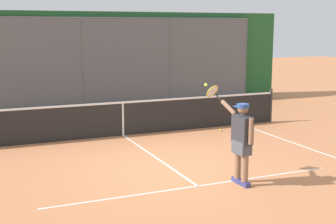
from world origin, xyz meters
name	(u,v)px	position (x,y,z in m)	size (l,w,h in m)	color
ground_plane	(173,170)	(0.00, 0.00, 0.00)	(60.00, 60.00, 0.00)	#C67A4C
court_line_markings	(206,191)	(0.00, 1.48, 0.00)	(7.74, 8.52, 0.01)	white
fence_backdrop	(79,60)	(0.00, -8.90, 1.77)	(16.93, 1.37, 3.56)	#565B60
tennis_net	(123,118)	(0.00, -3.51, 0.49)	(9.94, 0.09, 1.07)	#2D2D2D
tennis_player	(241,138)	(-0.81, 1.36, 0.92)	(0.51, 1.34, 1.88)	navy
tennis_ball_mid_court	(221,130)	(-2.79, -2.93, 0.03)	(0.07, 0.07, 0.07)	#C1D138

